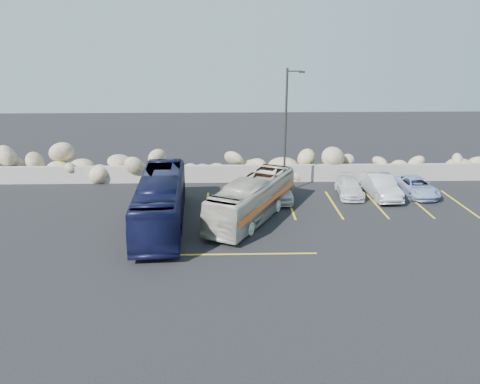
{
  "coord_description": "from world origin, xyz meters",
  "views": [
    {
      "loc": [
        -1.2,
        -19.84,
        9.68
      ],
      "look_at": [
        -0.55,
        4.0,
        1.85
      ],
      "focal_mm": 35.0,
      "sensor_mm": 36.0,
      "label": 1
    }
  ],
  "objects_px": {
    "tour_coach": "(161,201)",
    "car_d": "(416,186)",
    "car_a": "(278,188)",
    "car_c": "(349,187)",
    "lamppost": "(286,128)",
    "vintage_bus": "(252,199)",
    "car_b": "(380,186)"
  },
  "relations": [
    {
      "from": "lamppost",
      "to": "car_c",
      "type": "distance_m",
      "value": 5.61
    },
    {
      "from": "lamppost",
      "to": "car_c",
      "type": "relative_size",
      "value": 2.16
    },
    {
      "from": "vintage_bus",
      "to": "car_c",
      "type": "relative_size",
      "value": 2.27
    },
    {
      "from": "lamppost",
      "to": "car_d",
      "type": "relative_size",
      "value": 2.0
    },
    {
      "from": "vintage_bus",
      "to": "car_d",
      "type": "distance_m",
      "value": 11.6
    },
    {
      "from": "lamppost",
      "to": "tour_coach",
      "type": "distance_m",
      "value": 9.64
    },
    {
      "from": "car_b",
      "to": "car_d",
      "type": "distance_m",
      "value": 2.51
    },
    {
      "from": "tour_coach",
      "to": "car_d",
      "type": "bearing_deg",
      "value": 13.45
    },
    {
      "from": "vintage_bus",
      "to": "car_d",
      "type": "height_order",
      "value": "vintage_bus"
    },
    {
      "from": "tour_coach",
      "to": "car_c",
      "type": "relative_size",
      "value": 2.65
    },
    {
      "from": "lamppost",
      "to": "car_c",
      "type": "xyz_separation_m",
      "value": [
        4.11,
        -0.71,
        -3.76
      ]
    },
    {
      "from": "car_a",
      "to": "car_b",
      "type": "bearing_deg",
      "value": 2.9
    },
    {
      "from": "vintage_bus",
      "to": "car_a",
      "type": "bearing_deg",
      "value": 89.04
    },
    {
      "from": "car_d",
      "to": "tour_coach",
      "type": "bearing_deg",
      "value": -166.82
    },
    {
      "from": "vintage_bus",
      "to": "car_a",
      "type": "height_order",
      "value": "vintage_bus"
    },
    {
      "from": "car_b",
      "to": "lamppost",
      "type": "bearing_deg",
      "value": 166.94
    },
    {
      "from": "car_b",
      "to": "vintage_bus",
      "type": "bearing_deg",
      "value": -159.6
    },
    {
      "from": "tour_coach",
      "to": "car_c",
      "type": "height_order",
      "value": "tour_coach"
    },
    {
      "from": "tour_coach",
      "to": "car_a",
      "type": "xyz_separation_m",
      "value": [
        6.8,
        4.18,
        -0.66
      ]
    },
    {
      "from": "car_a",
      "to": "car_c",
      "type": "height_order",
      "value": "car_a"
    },
    {
      "from": "vintage_bus",
      "to": "car_d",
      "type": "bearing_deg",
      "value": 47.23
    },
    {
      "from": "car_b",
      "to": "car_d",
      "type": "bearing_deg",
      "value": 5.06
    },
    {
      "from": "car_c",
      "to": "car_d",
      "type": "height_order",
      "value": "car_d"
    },
    {
      "from": "car_d",
      "to": "vintage_bus",
      "type": "bearing_deg",
      "value": -163.45
    },
    {
      "from": "vintage_bus",
      "to": "car_c",
      "type": "bearing_deg",
      "value": 58.72
    },
    {
      "from": "car_c",
      "to": "car_a",
      "type": "bearing_deg",
      "value": -168.81
    },
    {
      "from": "car_a",
      "to": "car_d",
      "type": "xyz_separation_m",
      "value": [
        9.06,
        0.58,
        -0.15
      ]
    },
    {
      "from": "lamppost",
      "to": "car_a",
      "type": "xyz_separation_m",
      "value": [
        -0.57,
        -1.3,
        -3.59
      ]
    },
    {
      "from": "car_a",
      "to": "tour_coach",
      "type": "bearing_deg",
      "value": -147.51
    },
    {
      "from": "car_c",
      "to": "car_d",
      "type": "xyz_separation_m",
      "value": [
        4.39,
        -0.01,
        0.02
      ]
    },
    {
      "from": "lamppost",
      "to": "car_a",
      "type": "bearing_deg",
      "value": -113.61
    },
    {
      "from": "lamppost",
      "to": "car_c",
      "type": "height_order",
      "value": "lamppost"
    }
  ]
}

